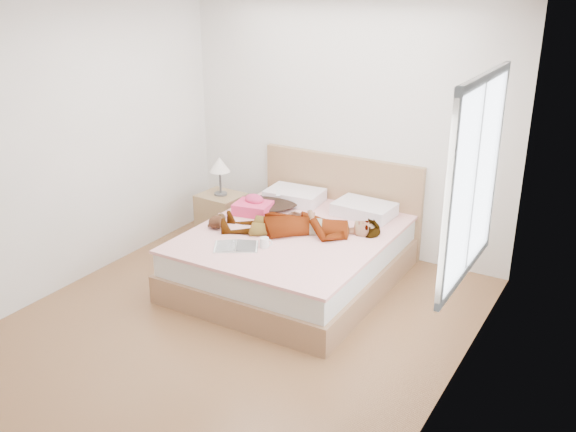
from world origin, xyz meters
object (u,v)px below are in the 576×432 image
(towel, at_px, (253,206))
(nightstand, at_px, (222,214))
(bed, at_px, (298,251))
(plush_toy, at_px, (217,221))
(phone, at_px, (278,193))
(magazine, at_px, (236,246))
(coffee_mug, at_px, (265,242))
(woman, at_px, (302,221))

(towel, xyz_separation_m, nightstand, (-0.55, 0.20, -0.27))
(bed, relative_size, plush_toy, 9.28)
(phone, distance_m, magazine, 1.04)
(phone, relative_size, coffee_mug, 0.72)
(nightstand, bearing_deg, magazine, -48.12)
(bed, xyz_separation_m, magazine, (-0.26, -0.66, 0.24))
(magazine, xyz_separation_m, coffee_mug, (0.22, 0.13, 0.04))
(coffee_mug, distance_m, plush_toy, 0.66)
(woman, relative_size, coffee_mug, 12.20)
(coffee_mug, bearing_deg, towel, 130.19)
(woman, relative_size, nightstand, 1.55)
(bed, height_order, magazine, bed)
(towel, relative_size, plush_toy, 1.77)
(towel, relative_size, coffee_mug, 3.25)
(towel, xyz_separation_m, magazine, (0.33, -0.78, -0.07))
(phone, distance_m, bed, 0.69)
(magazine, height_order, coffee_mug, coffee_mug)
(bed, distance_m, magazine, 0.75)
(phone, xyz_separation_m, plush_toy, (-0.24, -0.72, -0.10))
(phone, relative_size, bed, 0.04)
(phone, bearing_deg, woman, -63.10)
(towel, height_order, plush_toy, towel)
(nightstand, bearing_deg, coffee_mug, -37.78)
(woman, bearing_deg, towel, -128.79)
(bed, distance_m, towel, 0.68)
(phone, height_order, towel, phone)
(nightstand, bearing_deg, plush_toy, -56.21)
(woman, distance_m, nightstand, 1.29)
(magazine, height_order, plush_toy, plush_toy)
(woman, distance_m, magazine, 0.70)
(bed, bearing_deg, magazine, -111.43)
(phone, height_order, magazine, phone)
(coffee_mug, height_order, nightstand, nightstand)
(towel, bearing_deg, phone, 56.68)
(woman, distance_m, bed, 0.35)
(towel, xyz_separation_m, coffee_mug, (0.55, -0.65, -0.03))
(woman, relative_size, phone, 17.03)
(bed, height_order, plush_toy, bed)
(plush_toy, relative_size, nightstand, 0.23)
(coffee_mug, bearing_deg, plush_toy, 165.90)
(magazine, bearing_deg, nightstand, 131.88)
(towel, bearing_deg, magazine, -67.02)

